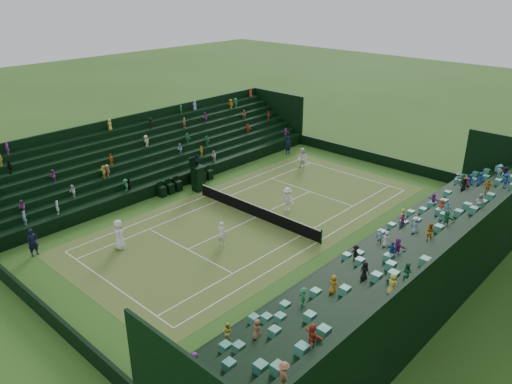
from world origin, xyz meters
TOP-DOWN VIEW (x-y plane):
  - ground at (0.00, 0.00)m, footprint 160.00×160.00m
  - court_surface at (0.00, 0.00)m, footprint 12.97×26.77m
  - perimeter_wall_north at (0.00, 15.88)m, footprint 17.17×0.20m
  - perimeter_wall_south at (0.00, -15.88)m, footprint 17.17×0.20m
  - perimeter_wall_east at (8.48, 0.00)m, footprint 0.20×31.77m
  - perimeter_wall_west at (-8.48, 0.00)m, footprint 0.20×31.77m
  - north_grandstand at (12.66, 0.00)m, footprint 6.60×32.00m
  - south_grandstand at (-12.66, 0.00)m, footprint 6.60×32.00m
  - tennis_net at (0.00, 0.00)m, footprint 11.67×0.10m
  - umpire_chair at (-6.81, 0.41)m, footprint 1.00×1.00m
  - courtside_chairs at (-7.99, 0.17)m, footprint 0.55×5.52m
  - player_near_west at (-3.26, -9.23)m, footprint 1.10×0.84m
  - player_near_east at (1.16, -4.47)m, footprint 0.67×0.50m
  - player_far_west at (-3.73, 10.15)m, footprint 0.99×0.79m
  - player_far_east at (0.95, 2.36)m, footprint 1.25×0.77m
  - line_judge_north at (-7.24, 12.37)m, footprint 0.55×0.73m
  - line_judge_south at (-6.47, -13.34)m, footprint 0.45×0.67m

SIDE VIEW (x-z plane):
  - ground at x=0.00m, z-range 0.00..0.00m
  - court_surface at x=0.00m, z-range 0.00..0.01m
  - courtside_chairs at x=-7.99m, z-range -0.15..1.05m
  - perimeter_wall_north at x=0.00m, z-range 0.00..1.00m
  - perimeter_wall_south at x=0.00m, z-range 0.00..1.00m
  - perimeter_wall_east at x=8.48m, z-range 0.00..1.00m
  - perimeter_wall_west at x=-8.48m, z-range 0.00..1.00m
  - tennis_net at x=0.00m, z-range 0.00..1.06m
  - player_near_east at x=1.16m, z-range 0.00..1.69m
  - line_judge_north at x=-7.24m, z-range 0.00..1.82m
  - line_judge_south at x=-6.47m, z-range 0.00..1.82m
  - player_far_east at x=0.95m, z-range 0.00..1.87m
  - player_far_west at x=-3.73m, z-range 0.00..1.95m
  - player_near_west at x=-3.26m, z-range 0.00..2.02m
  - umpire_chair at x=-6.81m, z-range -0.23..2.91m
  - north_grandstand at x=12.66m, z-range -0.90..4.00m
  - south_grandstand at x=-12.66m, z-range -0.90..4.00m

